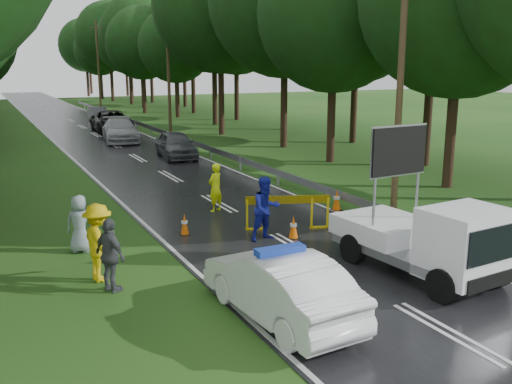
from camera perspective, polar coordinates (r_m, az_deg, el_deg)
ground at (r=16.84m, az=4.16°, el=-5.62°), size 160.00×160.00×0.00m
road at (r=44.82m, az=-15.70°, el=5.53°), size 7.00×140.00×0.02m
guardrail at (r=45.26m, az=-11.03°, el=6.52°), size 0.12×60.06×0.70m
utility_pole_near at (r=20.65m, az=14.30°, el=11.73°), size 1.40×0.24×10.00m
utility_pole_mid at (r=43.83m, az=-8.76°, el=12.33°), size 1.40×0.24×10.00m
utility_pole_far at (r=69.05m, az=-15.50°, el=12.14°), size 1.40×0.24×10.00m
tree_right_near at (r=23.39m, az=22.11°, el=17.40°), size 7.92×7.92×11.52m
police_sedan at (r=12.15m, az=2.38°, el=-9.40°), size 1.84×4.47×1.58m
work_truck at (r=14.95m, az=16.86°, el=-4.52°), size 2.41×4.79×3.71m
barrier at (r=18.42m, az=3.20°, el=-1.21°), size 2.59×1.02×1.14m
officer at (r=20.71m, az=-4.09°, el=0.44°), size 0.77×0.67×1.78m
civilian at (r=17.30m, az=1.01°, el=-1.67°), size 1.04×0.85×1.98m
bystander_left at (r=14.62m, az=-15.47°, el=-4.90°), size 0.90×1.36×1.97m
bystander_mid at (r=13.89m, az=-14.35°, el=-6.16°), size 0.81×1.13×1.79m
bystander_right at (r=17.01m, az=-17.21°, el=-3.06°), size 0.97×0.87×1.67m
queue_car_first at (r=32.88m, az=-8.02°, el=4.72°), size 2.19×4.61×1.52m
queue_car_second at (r=40.47m, az=-13.42°, el=6.04°), size 2.92×5.71×1.58m
queue_car_third at (r=46.45m, az=-14.20°, el=6.87°), size 3.11×6.09×1.65m
queue_car_fourth at (r=55.00m, az=-15.50°, el=7.50°), size 1.49×4.10×1.34m
cone_near_left at (r=12.30m, az=3.54°, el=-10.85°), size 0.37×0.37×0.79m
cone_center at (r=17.63m, az=3.77°, el=-3.56°), size 0.35×0.35×0.73m
cone_far at (r=21.62m, az=0.68°, el=-0.47°), size 0.34×0.34×0.72m
cone_left_mid at (r=18.12m, az=-7.16°, el=-3.25°), size 0.33×0.33×0.69m
cone_right at (r=21.10m, az=8.07°, el=-0.82°), size 0.38×0.38×0.81m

